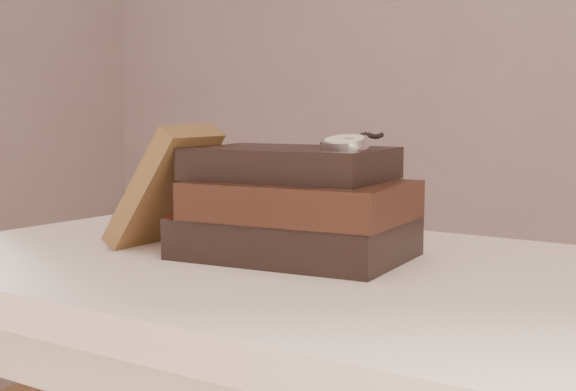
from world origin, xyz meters
The scene contains 5 objects.
table centered at (0.00, 0.35, 0.66)m, with size 1.00×0.60×0.75m.
book_stack centered at (-0.03, 0.37, 0.81)m, with size 0.29×0.21×0.13m.
journal centered at (-0.21, 0.32, 0.83)m, with size 0.03×0.11×0.18m, color #45301A.
pocket_watch centered at (0.04, 0.36, 0.89)m, with size 0.06×0.16×0.02m.
eyeglasses centered at (-0.14, 0.45, 0.83)m, with size 0.13×0.14×0.05m.
Camera 1 is at (0.51, -0.44, 0.94)m, focal length 50.60 mm.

